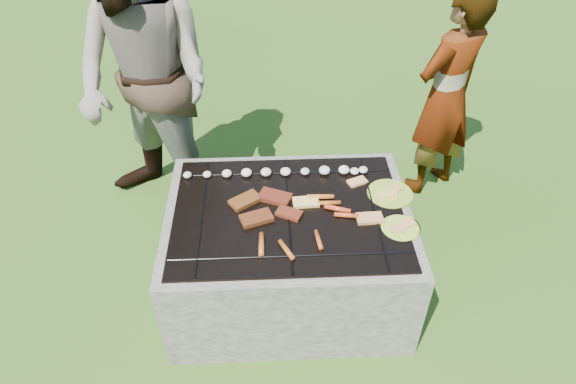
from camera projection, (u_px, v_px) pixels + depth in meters
name	position (u px, v px, depth m)	size (l,w,h in m)	color
lawn	(288.00, 286.00, 3.09)	(60.00, 60.00, 0.00)	#264B12
fire_pit	(288.00, 254.00, 2.91)	(1.30, 1.00, 0.62)	gray
mushrooms	(288.00, 172.00, 2.91)	(1.05, 0.07, 0.04)	beige
pork_slabs	(264.00, 206.00, 2.70)	(0.40, 0.31, 0.03)	#A0561D
sausages	(312.00, 222.00, 2.61)	(0.52, 0.46, 0.03)	orange
bread_on_grate	(340.00, 204.00, 2.72)	(0.46, 0.39, 0.02)	#FBE380
plate_far	(390.00, 194.00, 2.80)	(0.33, 0.33, 0.03)	yellow
plate_near	(401.00, 228.00, 2.60)	(0.23, 0.23, 0.03)	#DAFF3C
cook	(446.00, 96.00, 3.35)	(0.54, 0.35, 1.47)	#9F8F85
bystander	(146.00, 84.00, 3.02)	(0.93, 0.73, 1.92)	gray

